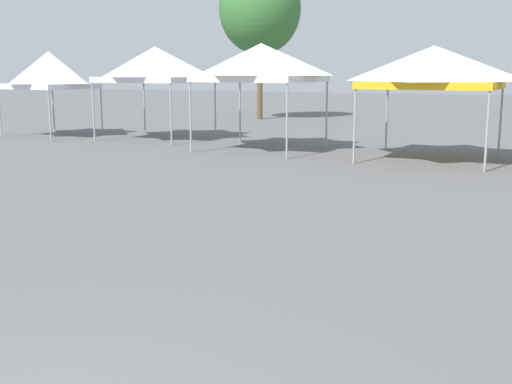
% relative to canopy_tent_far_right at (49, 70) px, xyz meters
% --- Properties ---
extents(canopy_tent_far_right, '(2.92, 2.92, 3.22)m').
position_rel_canopy_tent_far_right_xyz_m(canopy_tent_far_right, '(0.00, 0.00, 0.00)').
color(canopy_tent_far_right, '#9E9EA3').
rests_on(canopy_tent_far_right, ground).
extents(canopy_tent_right_of_center, '(3.54, 3.54, 3.35)m').
position_rel_canopy_tent_far_right_xyz_m(canopy_tent_right_of_center, '(4.28, 0.92, 0.20)').
color(canopy_tent_right_of_center, '#9E9EA3').
rests_on(canopy_tent_right_of_center, ground).
extents(canopy_tent_center, '(3.40, 3.40, 3.32)m').
position_rel_canopy_tent_far_right_xyz_m(canopy_tent_center, '(9.22, -0.36, 0.22)').
color(canopy_tent_center, '#9E9EA3').
rests_on(canopy_tent_center, ground).
extents(canopy_tent_behind_right, '(3.59, 3.59, 3.16)m').
position_rel_canopy_tent_far_right_xyz_m(canopy_tent_behind_right, '(14.52, -0.33, 0.07)').
color(canopy_tent_behind_right, '#9E9EA3').
rests_on(canopy_tent_behind_right, ground).
extents(tree_behind_tents_right, '(4.18, 4.18, 7.90)m').
position_rel_canopy_tent_far_right_xyz_m(tree_behind_tents_right, '(3.28, 11.50, 3.08)').
color(tree_behind_tents_right, brown).
rests_on(tree_behind_tents_right, ground).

